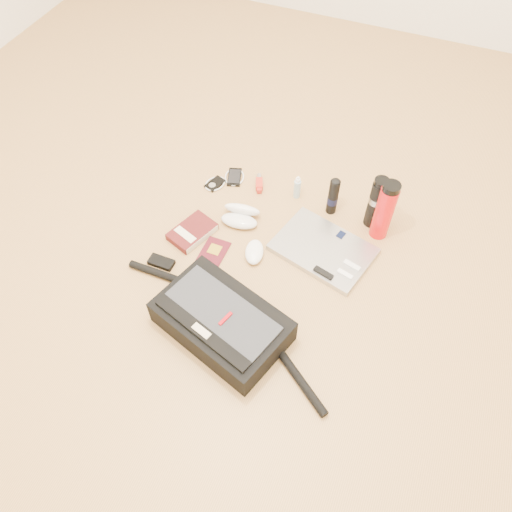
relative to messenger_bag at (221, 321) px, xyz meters
name	(u,v)px	position (x,y,z in m)	size (l,w,h in m)	color
ground	(259,278)	(0.04, 0.26, -0.06)	(4.00, 4.00, 0.00)	#B08249
messenger_bag	(221,321)	(0.00, 0.00, 0.00)	(0.90, 0.41, 0.13)	black
laptop	(323,250)	(0.23, 0.48, -0.05)	(0.43, 0.35, 0.04)	#A5A5A7
book	(192,232)	(-0.30, 0.36, -0.04)	(0.18, 0.22, 0.03)	#461011
passport	(214,252)	(-0.18, 0.31, -0.06)	(0.10, 0.14, 0.01)	#460C15
mouse	(254,252)	(-0.02, 0.35, -0.04)	(0.11, 0.14, 0.04)	white
sunglasses_case	(241,215)	(-0.14, 0.50, -0.03)	(0.17, 0.15, 0.09)	silver
ipod	(215,184)	(-0.33, 0.65, -0.05)	(0.10, 0.10, 0.01)	black
phone	(234,177)	(-0.27, 0.73, -0.05)	(0.11, 0.12, 0.01)	black
inhaler	(259,183)	(-0.15, 0.72, -0.04)	(0.06, 0.11, 0.03)	#B62B1C
spray_bottle	(297,188)	(0.03, 0.72, -0.01)	(0.03, 0.03, 0.12)	#97B8C9
aerosol_can	(333,196)	(0.19, 0.70, 0.03)	(0.05, 0.05, 0.19)	black
thermos_black	(376,202)	(0.37, 0.70, 0.07)	(0.07, 0.07, 0.25)	black
thermos_red	(385,211)	(0.41, 0.65, 0.08)	(0.08, 0.08, 0.28)	red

